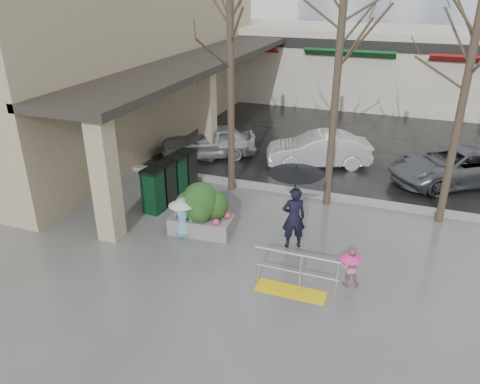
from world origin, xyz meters
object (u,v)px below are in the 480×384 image
Objects in this scene: child_blue at (182,213)px; news_boxes at (171,180)px; woman at (295,197)px; planter at (201,209)px; car_a at (208,141)px; car_b at (319,149)px; tree_mideast at (473,49)px; tree_midwest at (341,28)px; car_c at (456,166)px; handrail at (294,278)px; tree_west at (230,30)px; child_pink at (350,264)px.

news_boxes reaches higher than child_blue.
woman reaches higher than planter.
child_blue is 0.47× the size of news_boxes.
car_a and car_b have the same top height.
child_blue is 0.31× the size of car_b.
tree_mideast is at bearing 32.38° from car_b.
tree_midwest is 6.76m from car_c.
planter is at bearing -134.19° from tree_midwest.
car_a is at bearing -74.85° from woman.
car_a reaches higher than handrail.
tree_midwest is 6.00× the size of child_blue.
car_a is (-2.01, 2.64, -4.45)m from tree_west.
tree_mideast is at bearing 56.81° from handrail.
news_boxes is (-4.70, -1.41, -4.55)m from tree_midwest.
child_pink is 0.55× the size of planter.
news_boxes reaches higher than handrail.
tree_midwest is at bearing -123.56° from woman.
woman is 6.13m from car_b.
handrail is at bearing -29.17° from news_boxes.
news_boxes is at bearing -37.63° from child_pink.
tree_mideast is at bearing 0.00° from tree_west.
child_pink is 6.54m from news_boxes.
tree_mideast is at bearing 15.75° from news_boxes.
news_boxes is (-5.97, 2.65, 0.13)m from child_pink.
car_a is at bearing -103.23° from car_b.
handrail is 2.28m from woman.
tree_midwest is 7.21× the size of child_pink.
planter is 6.08m from car_a.
news_boxes is (-4.33, 1.44, -0.76)m from woman.
planter is at bearing -27.96° from child_pink.
tree_mideast is 9.86m from car_a.
planter is (0.39, 0.38, 0.00)m from child_blue.
tree_west is 3.85× the size of planter.
child_pink is at bearing -14.26° from planter.
news_boxes reaches higher than car_b.
planter is (-3.07, 1.80, 0.34)m from handrail.
child_blue is at bearing -135.58° from planter.
planter is (-2.55, -0.14, -0.74)m from woman.
news_boxes is (-4.86, 3.39, 0.31)m from handrail.
child_pink is at bearing 173.51° from child_blue.
child_pink is (1.12, 0.74, 0.18)m from handrail.
child_pink is at bearing -52.35° from car_c.
tree_midwest is 6.16m from planter.
car_a is (-5.37, 7.44, 0.25)m from handrail.
woman is at bearing -12.69° from news_boxes.
car_c is at bearing 69.05° from car_b.
car_c is (3.64, 7.97, 0.25)m from handrail.
tree_west reaches higher than child_pink.
tree_west is 7.01× the size of child_pink.
car_b is (3.75, 4.60, -0.05)m from news_boxes.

